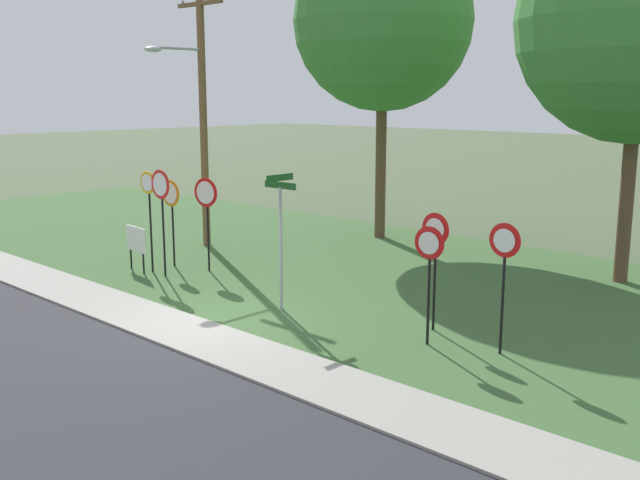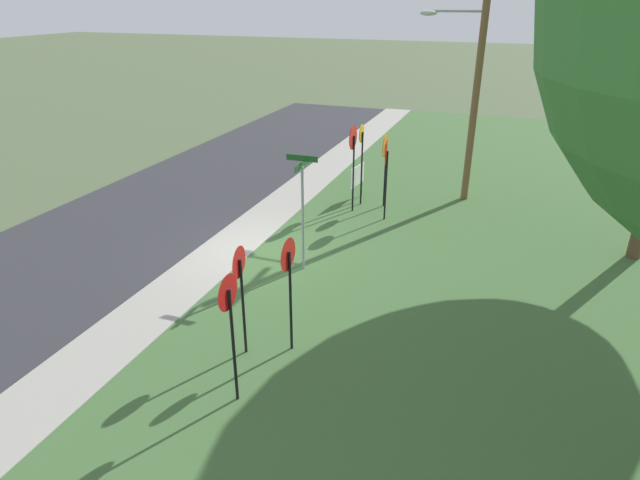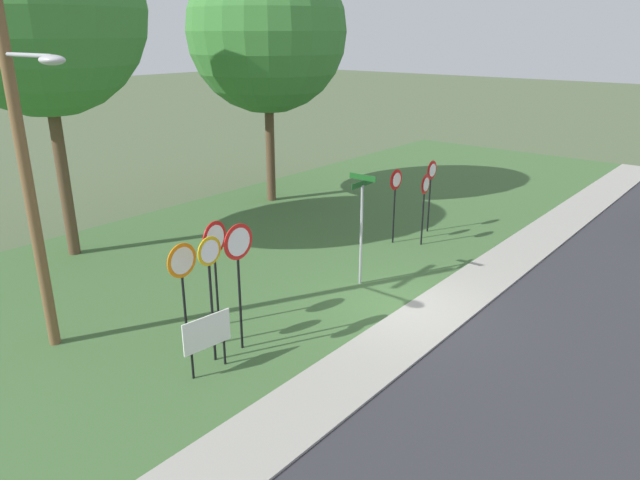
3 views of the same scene
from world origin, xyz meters
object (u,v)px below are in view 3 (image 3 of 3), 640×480
object	(u,v)px
stop_sign_near_right	(215,250)
oak_tree_left	(38,9)
stop_sign_far_center	(239,259)
notice_board	(207,335)
stop_sign_far_left	(210,275)
stop_sign_near_left	(183,274)
yield_sign_near_right	(425,193)
yield_sign_far_left	(396,189)
street_name_post	(361,221)
oak_tree_right	(267,32)
utility_pole	(23,137)
yield_sign_near_left	(431,180)

from	to	relation	value
stop_sign_near_right	oak_tree_left	bearing A→B (deg)	77.41
stop_sign_far_center	notice_board	xyz separation A→B (m)	(-1.08, -0.14, -1.29)
stop_sign_far_left	stop_sign_near_left	bearing A→B (deg)	94.21
yield_sign_near_right	yield_sign_far_left	size ratio (longest dim) A/B	0.95
street_name_post	yield_sign_near_right	bearing A→B (deg)	2.69
stop_sign_near_left	stop_sign_far_left	bearing A→B (deg)	-85.22
yield_sign_near_right	oak_tree_left	size ratio (longest dim) A/B	0.23
yield_sign_near_right	stop_sign_far_center	bearing A→B (deg)	176.39
yield_sign_far_left	stop_sign_near_left	bearing A→B (deg)	-176.78
yield_sign_near_right	oak_tree_right	distance (m)	9.08
stop_sign_near_left	utility_pole	world-z (taller)	utility_pole
stop_sign_far_center	yield_sign_near_left	size ratio (longest dim) A/B	1.15
street_name_post	oak_tree_left	xyz separation A→B (m)	(-3.81, 8.35, 5.35)
notice_board	oak_tree_right	bearing A→B (deg)	45.23
oak_tree_left	yield_sign_near_left	bearing A→B (deg)	-40.22
stop_sign_near_right	stop_sign_far_center	size ratio (longest dim) A/B	0.90
stop_sign_near_left	stop_sign_far_center	bearing A→B (deg)	-49.27
utility_pole	oak_tree_right	size ratio (longest dim) A/B	0.89
stop_sign_far_center	yield_sign_near_left	bearing A→B (deg)	5.09
yield_sign_far_left	notice_board	bearing A→B (deg)	-170.44
yield_sign_near_left	utility_pole	world-z (taller)	utility_pole
yield_sign_near_right	stop_sign_near_left	bearing A→B (deg)	170.74
yield_sign_far_left	oak_tree_left	bearing A→B (deg)	136.32
yield_sign_near_left	street_name_post	distance (m)	5.22
stop_sign_near_right	yield_sign_near_right	xyz separation A→B (m)	(7.97, -0.89, -0.17)
stop_sign_near_right	utility_pole	distance (m)	4.50
notice_board	oak_tree_left	size ratio (longest dim) A/B	0.12
stop_sign_far_left	oak_tree_right	size ratio (longest dim) A/B	0.29
oak_tree_right	yield_sign_far_left	bearing A→B (deg)	-100.40
yield_sign_far_left	oak_tree_right	size ratio (longest dim) A/B	0.26
yield_sign_near_left	yield_sign_far_left	bearing A→B (deg)	169.24
yield_sign_near_left	utility_pole	distance (m)	12.74
stop_sign_near_left	street_name_post	size ratio (longest dim) A/B	0.80
stop_sign_near_left	yield_sign_near_right	distance (m)	9.17
stop_sign_far_center	yield_sign_near_right	xyz separation A→B (m)	(8.35, 0.31, -0.38)
stop_sign_far_center	street_name_post	world-z (taller)	street_name_post
utility_pole	yield_sign_far_left	bearing A→B (deg)	-11.65
stop_sign_near_right	stop_sign_far_left	size ratio (longest dim) A/B	0.93
yield_sign_near_right	street_name_post	bearing A→B (deg)	178.02
yield_sign_near_left	oak_tree_right	xyz separation A→B (m)	(-0.50, 7.11, 4.76)
stop_sign_far_center	yield_sign_far_left	xyz separation A→B (m)	(7.91, 1.14, -0.28)
oak_tree_left	notice_board	bearing A→B (deg)	-101.69
stop_sign_near_left	yield_sign_near_left	bearing A→B (deg)	-2.11
yield_sign_near_left	oak_tree_left	xyz separation A→B (m)	(-8.97, 7.59, 5.32)
stop_sign_near_left	oak_tree_right	size ratio (longest dim) A/B	0.26
yield_sign_near_right	utility_pole	xyz separation A→B (m)	(-10.87, 2.98, 2.90)
stop_sign_near_left	stop_sign_far_left	xyz separation A→B (m)	(0.09, -0.79, 0.15)
stop_sign_far_left	notice_board	bearing A→B (deg)	-151.49
stop_sign_near_right	yield_sign_far_left	distance (m)	7.54
stop_sign_near_left	yield_sign_near_right	bearing A→B (deg)	-5.33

